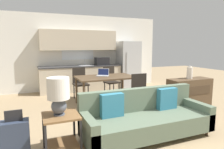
# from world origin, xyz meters

# --- Properties ---
(ground_plane) EXTENTS (20.00, 20.00, 0.00)m
(ground_plane) POSITION_xyz_m (0.00, 0.00, 0.00)
(ground_plane) COLOR #9E8460
(wall_back) EXTENTS (6.40, 0.07, 2.70)m
(wall_back) POSITION_xyz_m (-0.00, 4.63, 1.35)
(wall_back) COLOR silver
(wall_back) RESTS_ON ground_plane
(kitchen_counter) EXTENTS (2.89, 0.65, 2.15)m
(kitchen_counter) POSITION_xyz_m (0.02, 4.33, 0.84)
(kitchen_counter) COLOR beige
(kitchen_counter) RESTS_ON ground_plane
(refrigerator) EXTENTS (0.78, 0.70, 1.77)m
(refrigerator) POSITION_xyz_m (1.88, 4.24, 0.88)
(refrigerator) COLOR #B7BABC
(refrigerator) RESTS_ON ground_plane
(dining_table) EXTENTS (1.56, 0.95, 0.78)m
(dining_table) POSITION_xyz_m (0.20, 2.33, 0.71)
(dining_table) COLOR brown
(dining_table) RESTS_ON ground_plane
(couch) EXTENTS (2.28, 0.80, 0.83)m
(couch) POSITION_xyz_m (0.15, 0.22, 0.33)
(couch) COLOR #3D2D1E
(couch) RESTS_ON ground_plane
(side_table) EXTENTS (0.52, 0.52, 0.59)m
(side_table) POSITION_xyz_m (-1.30, 0.23, 0.40)
(side_table) COLOR brown
(side_table) RESTS_ON ground_plane
(table_lamp) EXTENTS (0.32, 0.32, 0.56)m
(table_lamp) POSITION_xyz_m (-1.33, 0.23, 0.92)
(table_lamp) COLOR #4C515B
(table_lamp) RESTS_ON side_table
(credenza) EXTENTS (1.08, 0.41, 0.83)m
(credenza) POSITION_xyz_m (1.82, 0.93, 0.41)
(credenza) COLOR brown
(credenza) RESTS_ON ground_plane
(vase) EXTENTS (0.14, 0.14, 0.30)m
(vase) POSITION_xyz_m (1.83, 0.96, 0.97)
(vase) COLOR beige
(vase) RESTS_ON credenza
(dining_chair_near_right) EXTENTS (0.43, 0.43, 0.94)m
(dining_chair_near_right) POSITION_xyz_m (0.71, 1.53, 0.52)
(dining_chair_near_right) COLOR black
(dining_chair_near_right) RESTS_ON ground_plane
(dining_chair_far_right) EXTENTS (0.47, 0.47, 0.94)m
(dining_chair_far_right) POSITION_xyz_m (0.69, 3.18, 0.52)
(dining_chair_far_right) COLOR black
(dining_chair_far_right) RESTS_ON ground_plane
(dining_chair_far_left) EXTENTS (0.44, 0.44, 0.94)m
(dining_chair_far_left) POSITION_xyz_m (-0.30, 3.19, 0.52)
(dining_chair_far_left) COLOR black
(dining_chair_far_left) RESTS_ON ground_plane
(laptop) EXTENTS (0.41, 0.39, 0.20)m
(laptop) POSITION_xyz_m (0.18, 2.48, 0.82)
(laptop) COLOR #B7BABC
(laptop) RESTS_ON dining_table
(suitcase) EXTENTS (0.38, 0.22, 0.71)m
(suitcase) POSITION_xyz_m (-1.94, 0.32, 0.28)
(suitcase) COLOR #2D384C
(suitcase) RESTS_ON ground_plane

